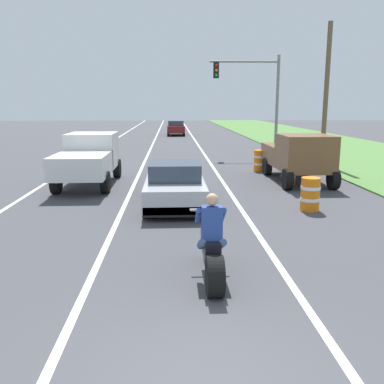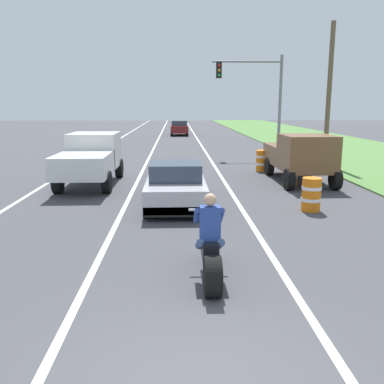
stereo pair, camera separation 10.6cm
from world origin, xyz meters
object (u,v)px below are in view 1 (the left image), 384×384
object	(u,v)px
construction_barrel_far	(260,161)
distant_car_far_ahead	(176,128)
motorcycle_with_rider	(212,250)
traffic_light_mast_near	(257,90)
pickup_truck_left_lane_white	(88,157)
pickup_truck_right_shoulder_brown	(298,155)
construction_barrel_nearest	(310,194)
sports_car_silver	(175,185)
construction_barrel_mid	(289,172)

from	to	relation	value
construction_barrel_far	distant_car_far_ahead	distance (m)	24.24
motorcycle_with_rider	traffic_light_mast_near	bearing A→B (deg)	76.46
pickup_truck_left_lane_white	traffic_light_mast_near	size ratio (longest dim) A/B	0.80
motorcycle_with_rider	pickup_truck_right_shoulder_brown	world-z (taller)	pickup_truck_right_shoulder_brown
motorcycle_with_rider	pickup_truck_right_shoulder_brown	bearing A→B (deg)	65.41
pickup_truck_left_lane_white	construction_barrel_far	bearing A→B (deg)	23.05
pickup_truck_left_lane_white	traffic_light_mast_near	distance (m)	12.71
pickup_truck_left_lane_white	construction_barrel_nearest	world-z (taller)	pickup_truck_left_lane_white
sports_car_silver	pickup_truck_right_shoulder_brown	size ratio (longest dim) A/B	0.90
pickup_truck_left_lane_white	construction_barrel_far	xyz separation A→B (m)	(7.44, 3.17, -0.60)
construction_barrel_far	pickup_truck_right_shoulder_brown	bearing A→B (deg)	-70.79
sports_car_silver	construction_barrel_nearest	bearing A→B (deg)	-13.11
construction_barrel_nearest	distant_car_far_ahead	size ratio (longest dim) A/B	0.25
motorcycle_with_rider	construction_barrel_nearest	world-z (taller)	motorcycle_with_rider
pickup_truck_left_lane_white	traffic_light_mast_near	bearing A→B (deg)	47.33
sports_car_silver	pickup_truck_right_shoulder_brown	world-z (taller)	pickup_truck_right_shoulder_brown
pickup_truck_right_shoulder_brown	distant_car_far_ahead	size ratio (longest dim) A/B	1.20
construction_barrel_far	motorcycle_with_rider	bearing A→B (deg)	-105.60
pickup_truck_left_lane_white	traffic_light_mast_near	xyz separation A→B (m)	(8.39, 9.10, 2.86)
pickup_truck_right_shoulder_brown	sports_car_silver	bearing A→B (deg)	-142.66
construction_barrel_nearest	construction_barrel_mid	distance (m)	4.07
motorcycle_with_rider	distant_car_far_ahead	world-z (taller)	motorcycle_with_rider
construction_barrel_mid	distant_car_far_ahead	distance (m)	27.82
pickup_truck_right_shoulder_brown	construction_barrel_nearest	world-z (taller)	pickup_truck_right_shoulder_brown
pickup_truck_left_lane_white	construction_barrel_far	world-z (taller)	pickup_truck_left_lane_white
sports_car_silver	construction_barrel_far	world-z (taller)	sports_car_silver
pickup_truck_left_lane_white	construction_barrel_mid	size ratio (longest dim) A/B	4.80
sports_car_silver	construction_barrel_far	xyz separation A→B (m)	(4.11, 6.65, -0.13)
pickup_truck_left_lane_white	distant_car_far_ahead	distance (m)	27.38
construction_barrel_far	pickup_truck_left_lane_white	bearing A→B (deg)	-156.95
motorcycle_with_rider	pickup_truck_left_lane_white	bearing A→B (deg)	112.78
traffic_light_mast_near	distant_car_far_ahead	distance (m)	18.89
motorcycle_with_rider	pickup_truck_right_shoulder_brown	size ratio (longest dim) A/B	0.46
pickup_truck_right_shoulder_brown	construction_barrel_mid	world-z (taller)	pickup_truck_right_shoulder_brown
motorcycle_with_rider	pickup_truck_left_lane_white	distance (m)	10.19
pickup_truck_right_shoulder_brown	traffic_light_mast_near	bearing A→B (deg)	90.13
sports_car_silver	construction_barrel_mid	distance (m)	5.47
motorcycle_with_rider	pickup_truck_left_lane_white	xyz separation A→B (m)	(-3.94, 9.38, 0.51)
construction_barrel_nearest	construction_barrel_far	bearing A→B (deg)	89.46
construction_barrel_far	construction_barrel_mid	bearing A→B (deg)	-83.56
pickup_truck_left_lane_white	distant_car_far_ahead	xyz separation A→B (m)	(3.73, 27.12, -0.33)
motorcycle_with_rider	distant_car_far_ahead	xyz separation A→B (m)	(-0.21, 36.51, 0.18)
traffic_light_mast_near	construction_barrel_mid	distance (m)	10.12
pickup_truck_right_shoulder_brown	traffic_light_mast_near	size ratio (longest dim) A/B	0.80
sports_car_silver	construction_barrel_nearest	world-z (taller)	sports_car_silver
motorcycle_with_rider	construction_barrel_far	size ratio (longest dim) A/B	2.21
traffic_light_mast_near	pickup_truck_left_lane_white	bearing A→B (deg)	-132.67
distant_car_far_ahead	motorcycle_with_rider	bearing A→B (deg)	-89.66
sports_car_silver	construction_barrel_nearest	distance (m)	4.15
construction_barrel_mid	pickup_truck_right_shoulder_brown	bearing A→B (deg)	53.75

